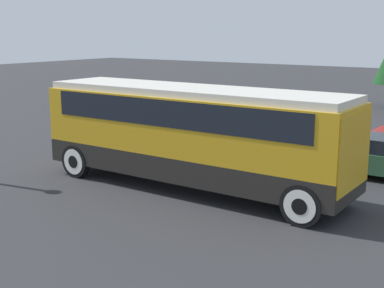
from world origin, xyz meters
TOP-DOWN VIEW (x-y plane):
  - ground_plane at (0.00, 0.00)m, footprint 120.00×120.00m
  - tour_bus at (0.10, 0.00)m, footprint 10.26×2.59m
  - parked_car_mid at (3.92, 4.85)m, footprint 4.52×1.91m

SIDE VIEW (x-z plane):
  - ground_plane at x=0.00m, z-range 0.00..0.00m
  - parked_car_mid at x=3.92m, z-range 0.01..1.41m
  - tour_bus at x=0.10m, z-range 0.34..3.56m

